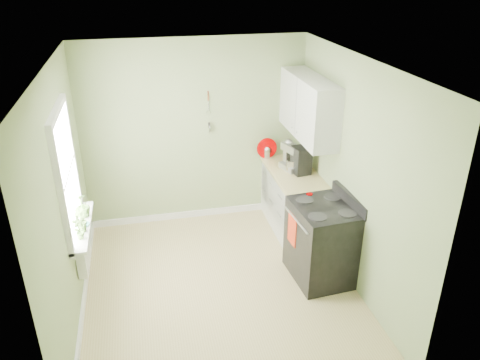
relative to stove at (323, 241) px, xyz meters
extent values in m
cube|color=tan|center=(-1.28, 0.04, -0.51)|extent=(3.20, 3.60, 0.02)
cube|color=white|center=(-1.28, 0.04, 2.21)|extent=(3.20, 3.60, 0.02)
cube|color=#8FA26E|center=(-1.28, 1.85, 0.85)|extent=(3.20, 0.02, 2.70)
cube|color=#8FA26E|center=(-2.89, 0.04, 0.85)|extent=(0.02, 3.60, 2.70)
cube|color=#8FA26E|center=(0.33, 0.04, 0.85)|extent=(0.02, 3.60, 2.70)
cube|color=white|center=(0.02, 1.04, -0.07)|extent=(0.60, 1.60, 0.87)
cube|color=#D0C07F|center=(0.01, 1.04, 0.39)|extent=(0.64, 1.60, 0.04)
cube|color=white|center=(0.15, 1.14, 1.35)|extent=(0.35, 1.40, 0.80)
cube|color=white|center=(-2.87, 0.34, 1.05)|extent=(0.02, 1.00, 1.30)
cube|color=white|center=(-2.85, 0.34, 1.73)|extent=(0.06, 1.14, 0.07)
cube|color=white|center=(-2.85, 0.34, 0.36)|extent=(0.06, 1.14, 0.07)
cube|color=white|center=(-2.85, 0.34, 1.05)|extent=(0.04, 1.00, 0.04)
cube|color=white|center=(-2.79, 0.34, 0.38)|extent=(0.18, 1.14, 0.04)
cube|color=white|center=(-2.82, 0.29, 0.05)|extent=(0.12, 0.50, 0.35)
cylinder|color=#D0C07F|center=(-1.08, 1.82, 1.38)|extent=(0.02, 0.02, 0.10)
cylinder|color=silver|center=(-1.08, 1.82, 1.26)|extent=(0.01, 0.01, 0.16)
cylinder|color=silver|center=(-1.08, 1.82, 0.92)|extent=(0.01, 0.14, 0.14)
cube|color=black|center=(0.00, 0.00, -0.02)|extent=(0.75, 0.86, 0.95)
cube|color=black|center=(0.00, 0.00, 0.47)|extent=(0.75, 0.86, 0.03)
cube|color=black|center=(0.30, 0.00, 0.54)|extent=(0.12, 0.81, 0.15)
cylinder|color=#B2B2B7|center=(-0.36, 0.00, 0.35)|extent=(0.07, 0.66, 0.02)
cube|color=#AB2D13|center=(-0.36, 0.11, 0.16)|extent=(0.04, 0.23, 0.40)
cube|color=#B2B2B7|center=(-0.01, 1.27, 0.45)|extent=(0.29, 0.36, 0.08)
cube|color=#B2B2B7|center=(-0.01, 1.40, 0.59)|extent=(0.14, 0.12, 0.23)
cube|color=#B2B2B7|center=(-0.01, 1.29, 0.73)|extent=(0.23, 0.34, 0.10)
sphere|color=#B2B2B7|center=(-0.01, 1.40, 0.76)|extent=(0.12, 0.12, 0.12)
cylinder|color=silver|center=(-0.01, 1.21, 0.51)|extent=(0.17, 0.17, 0.14)
cylinder|color=silver|center=(-0.23, 1.76, 0.48)|extent=(0.10, 0.10, 0.14)
cone|color=silver|center=(-0.23, 1.76, 0.57)|extent=(0.10, 0.10, 0.04)
cylinder|color=silver|center=(-0.30, 1.76, 0.50)|extent=(0.10, 0.05, 0.08)
cube|color=black|center=(0.09, 1.13, 0.60)|extent=(0.25, 0.27, 0.38)
cylinder|color=black|center=(0.06, 1.13, 0.49)|extent=(0.12, 0.12, 0.13)
cylinder|color=#AA0000|center=(-0.23, 1.76, 0.56)|extent=(0.31, 0.08, 0.31)
cylinder|color=#B2A591|center=(-0.08, 0.34, 0.45)|extent=(0.07, 0.07, 0.07)
cylinder|color=#AA0000|center=(-0.08, 0.34, 0.49)|extent=(0.08, 0.08, 0.01)
imported|color=#40652A|center=(-2.78, 0.04, 0.53)|extent=(0.17, 0.14, 0.27)
imported|color=#40652A|center=(-2.78, 0.21, 0.54)|extent=(0.19, 0.19, 0.27)
imported|color=#40652A|center=(-2.78, 0.54, 0.55)|extent=(0.23, 0.23, 0.29)
camera|label=1|loc=(-2.04, -4.49, 3.12)|focal=35.00mm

